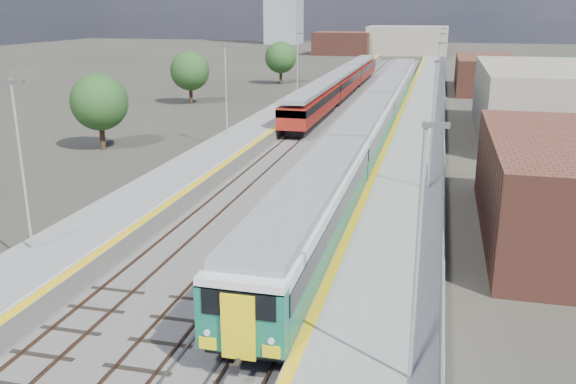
% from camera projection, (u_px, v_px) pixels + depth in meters
% --- Properties ---
extents(ground, '(320.00, 320.00, 0.00)m').
position_uv_depth(ground, '(370.00, 120.00, 64.02)').
color(ground, '#47443A').
rests_on(ground, ground).
extents(ballast_bed, '(10.50, 155.00, 0.06)m').
position_uv_depth(ballast_bed, '(352.00, 115.00, 66.85)').
color(ballast_bed, '#565451').
rests_on(ballast_bed, ground).
extents(tracks, '(8.96, 160.00, 0.17)m').
position_uv_depth(tracks, '(360.00, 112.00, 68.25)').
color(tracks, '#4C3323').
rests_on(tracks, ground).
extents(platform_right, '(4.70, 155.00, 8.52)m').
position_uv_depth(platform_right, '(422.00, 113.00, 64.96)').
color(platform_right, slate).
rests_on(platform_right, ground).
extents(platform_left, '(4.30, 155.00, 8.52)m').
position_uv_depth(platform_left, '(292.00, 109.00, 68.26)').
color(platform_left, slate).
rests_on(platform_left, ground).
extents(buildings, '(72.00, 185.50, 40.00)m').
position_uv_depth(buildings, '(339.00, 11.00, 147.44)').
color(buildings, brown).
rests_on(buildings, ground).
extents(green_train, '(2.93, 81.48, 3.22)m').
position_uv_depth(green_train, '(378.00, 110.00, 56.12)').
color(green_train, black).
rests_on(green_train, ground).
extents(red_train, '(2.77, 56.11, 3.49)m').
position_uv_depth(red_train, '(342.00, 83.00, 78.90)').
color(red_train, black).
rests_on(red_train, ground).
extents(tree_a, '(4.64, 4.64, 6.28)m').
position_uv_depth(tree_a, '(99.00, 102.00, 49.56)').
color(tree_a, '#382619').
rests_on(tree_a, ground).
extents(tree_b, '(4.73, 4.73, 6.41)m').
position_uv_depth(tree_b, '(190.00, 71.00, 73.72)').
color(tree_b, '#382619').
rests_on(tree_b, ground).
extents(tree_c, '(4.78, 4.78, 6.48)m').
position_uv_depth(tree_c, '(281.00, 57.00, 93.41)').
color(tree_c, '#382619').
rests_on(tree_c, ground).
extents(tree_d, '(4.75, 4.75, 6.44)m').
position_uv_depth(tree_d, '(570.00, 78.00, 65.77)').
color(tree_d, '#382619').
rests_on(tree_d, ground).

